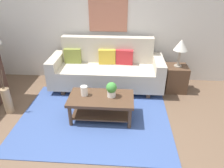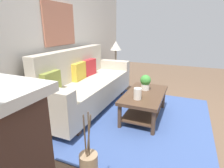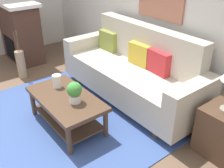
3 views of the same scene
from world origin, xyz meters
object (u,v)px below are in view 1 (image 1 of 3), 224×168
object	(u,v)px
throw_pillow_crimson	(124,57)
side_table	(176,78)
framed_painting	(108,14)
throw_pillow_mustard	(107,57)
coffee_table	(101,103)
throw_pillow_olive	(73,56)
table_lamp	(181,46)
couch	(107,70)
floor_vase	(7,101)
potted_plant_tabletop	(111,89)
tabletop_vase	(84,91)

from	to	relation	value
throw_pillow_crimson	side_table	size ratio (longest dim) A/B	0.64
framed_painting	throw_pillow_mustard	bearing A→B (deg)	-90.00
throw_pillow_mustard	coffee_table	bearing A→B (deg)	-89.63
throw_pillow_olive	throw_pillow_crimson	world-z (taller)	same
throw_pillow_crimson	table_lamp	size ratio (longest dim) A/B	0.63
couch	side_table	size ratio (longest dim) A/B	4.24
floor_vase	table_lamp	bearing A→B (deg)	18.20
potted_plant_tabletop	framed_painting	bearing A→B (deg)	96.66
tabletop_vase	throw_pillow_mustard	bearing A→B (deg)	76.79
tabletop_vase	potted_plant_tabletop	distance (m)	0.47
couch	coffee_table	bearing A→B (deg)	-89.59
coffee_table	floor_vase	world-z (taller)	floor_vase
couch	throw_pillow_crimson	distance (m)	0.47
throw_pillow_olive	throw_pillow_crimson	xyz separation A→B (m)	(1.13, 0.00, 0.00)
couch	table_lamp	bearing A→B (deg)	-0.59
throw_pillow_olive	throw_pillow_mustard	bearing A→B (deg)	0.00
framed_painting	couch	bearing A→B (deg)	-90.00
couch	framed_painting	xyz separation A→B (m)	(-0.00, 0.47, 1.08)
coffee_table	tabletop_vase	size ratio (longest dim) A/B	6.43
throw_pillow_crimson	tabletop_vase	world-z (taller)	throw_pillow_crimson
throw_pillow_mustard	table_lamp	xyz separation A→B (m)	(1.49, -0.14, 0.31)
table_lamp	framed_painting	distance (m)	1.65
throw_pillow_mustard	framed_painting	distance (m)	0.90
couch	framed_painting	world-z (taller)	framed_painting
couch	potted_plant_tabletop	distance (m)	1.11
coffee_table	potted_plant_tabletop	bearing A→B (deg)	11.69
couch	side_table	xyz separation A→B (m)	(1.49, -0.02, -0.15)
throw_pillow_olive	throw_pillow_mustard	size ratio (longest dim) A/B	1.00
side_table	throw_pillow_olive	bearing A→B (deg)	176.42
couch	tabletop_vase	size ratio (longest dim) A/B	13.89
tabletop_vase	framed_painting	world-z (taller)	framed_painting
couch	tabletop_vase	distance (m)	1.12
throw_pillow_crimson	framed_painting	size ratio (longest dim) A/B	0.44
tabletop_vase	potted_plant_tabletop	xyz separation A→B (m)	(0.46, -0.01, 0.06)
couch	throw_pillow_crimson	xyz separation A→B (m)	(0.38, 0.12, 0.25)
throw_pillow_crimson	potted_plant_tabletop	xyz separation A→B (m)	(-0.19, -1.21, -0.11)
throw_pillow_crimson	table_lamp	world-z (taller)	table_lamp
throw_pillow_crimson	throw_pillow_mustard	bearing A→B (deg)	180.00
throw_pillow_mustard	framed_painting	world-z (taller)	framed_painting
coffee_table	side_table	size ratio (longest dim) A/B	1.96
throw_pillow_crimson	throw_pillow_olive	bearing A→B (deg)	180.00
throw_pillow_crimson	framed_painting	xyz separation A→B (m)	(-0.38, 0.34, 0.83)
potted_plant_tabletop	couch	bearing A→B (deg)	99.46
table_lamp	floor_vase	distance (m)	3.45
tabletop_vase	floor_vase	size ratio (longest dim) A/B	0.35
coffee_table	tabletop_vase	distance (m)	0.36
couch	side_table	distance (m)	1.50
throw_pillow_mustard	potted_plant_tabletop	xyz separation A→B (m)	(0.18, -1.21, -0.11)
throw_pillow_olive	tabletop_vase	distance (m)	1.30
throw_pillow_crimson	floor_vase	xyz separation A→B (m)	(-2.08, -1.19, -0.44)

